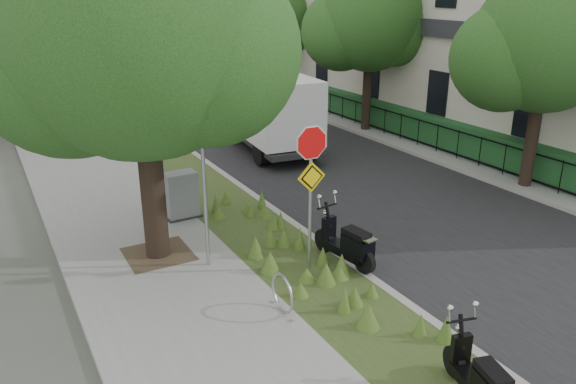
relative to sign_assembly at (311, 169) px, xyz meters
name	(u,v)px	position (x,y,z in m)	size (l,w,h in m)	color
ground	(379,270)	(1.40, -0.58, -2.33)	(120.00, 120.00, 0.00)	#4C5147
sidewalk_near	(86,171)	(-2.85, 9.42, -2.27)	(3.50, 60.00, 0.12)	gray
verge	(168,159)	(-0.10, 9.42, -2.27)	(2.00, 60.00, 0.12)	#30421C
kerb_near	(195,155)	(0.90, 9.42, -2.26)	(0.20, 60.00, 0.13)	#9E9991
road	(281,144)	(4.40, 9.42, -2.32)	(7.00, 60.00, 0.01)	black
kerb_far	(355,131)	(7.90, 9.42, -2.26)	(0.20, 60.00, 0.13)	#9E9991
footpath_far	(388,127)	(9.60, 9.42, -2.27)	(3.20, 60.00, 0.12)	gray
street_tree_main	(134,37)	(-2.68, 2.28, 2.48)	(6.21, 5.54, 7.66)	black
bare_post	(204,176)	(-1.80, 1.22, -0.21)	(0.08, 0.08, 4.00)	#A5A8AD
bike_hoop	(282,294)	(-1.30, -1.18, -1.83)	(0.06, 0.78, 0.77)	#A5A8AD
sign_assembly	(311,169)	(0.00, 0.00, 0.00)	(0.94, 0.08, 3.22)	#A5A8AD
fence_far	(370,115)	(8.60, 9.42, -1.66)	(0.04, 24.00, 1.00)	black
hedge_far	(383,114)	(9.30, 9.42, -1.66)	(1.00, 24.00, 1.10)	#17411E
terrace_houses	(454,25)	(12.89, 9.42, 1.83)	(7.40, 26.40, 8.20)	beige
far_tree_a	(543,48)	(8.34, 1.46, 1.80)	(4.60, 4.10, 6.22)	black
far_tree_b	(368,23)	(8.34, 9.46, 2.04)	(4.83, 4.31, 6.56)	black
far_tree_c	(274,23)	(8.34, 17.46, 1.63)	(4.37, 3.89, 5.93)	black
scooter_far	(350,247)	(0.83, -0.28, -1.79)	(0.54, 1.81, 0.86)	black
box_truck	(270,109)	(3.57, 8.69, -0.76)	(2.59, 5.49, 2.40)	#262628
utility_cabinet	(181,196)	(-1.40, 4.05, -1.63)	(0.91, 0.63, 1.19)	#262628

